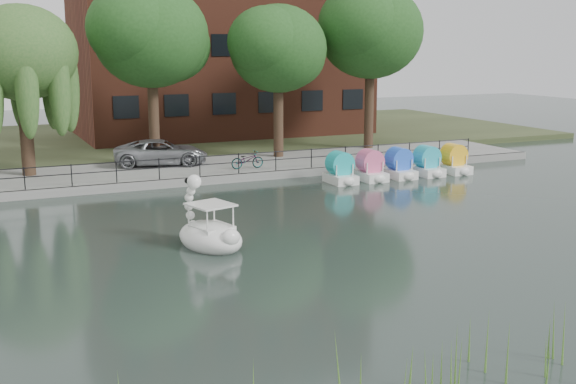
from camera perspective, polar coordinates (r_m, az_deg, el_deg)
ground_plane at (r=23.26m, az=2.94°, el=-5.05°), size 120.00×120.00×0.00m
promenade at (r=37.79m, az=-8.21°, el=1.63°), size 40.00×6.00×0.40m
kerb at (r=35.01m, az=-6.86°, el=0.88°), size 40.00×0.25×0.40m
land_strip at (r=51.25m, az=-12.60°, el=4.04°), size 60.00×22.00×0.36m
railing at (r=35.04m, az=-6.99°, el=2.45°), size 32.00×0.05×1.00m
apartment_building at (r=52.74m, az=-5.35°, el=14.47°), size 20.00×10.07×18.00m
willow_mid at (r=36.90m, az=-20.37°, el=10.24°), size 5.32×5.32×8.15m
broadleaf_center at (r=38.92m, az=-10.79°, el=11.98°), size 6.00×6.00×9.25m
broadleaf_right at (r=40.69m, az=-0.78°, el=11.20°), size 5.40×5.40×8.32m
broadleaf_far at (r=44.55m, az=6.56°, el=12.46°), size 6.30×6.30×9.71m
minivan at (r=38.64m, az=-10.01°, el=3.26°), size 3.81×6.05×1.56m
bicycle at (r=37.06m, az=-3.24°, el=2.63°), size 0.63×1.73×1.00m
swan_boat at (r=24.27m, az=-6.24°, el=-3.14°), size 2.41×3.12×2.34m
pedal_boat_row at (r=37.04m, az=8.78°, el=2.05°), size 7.95×1.70×1.40m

